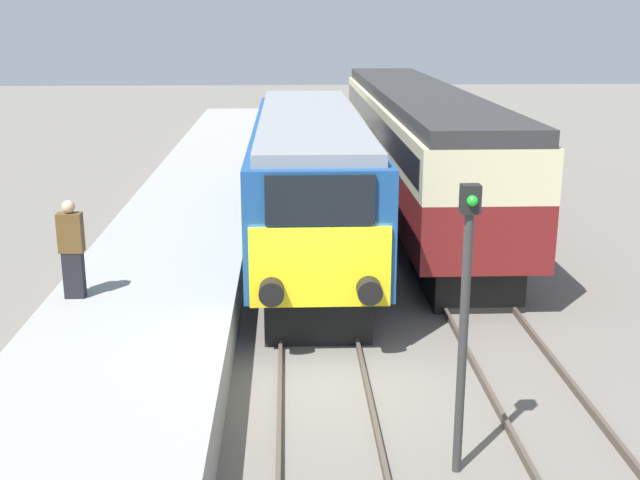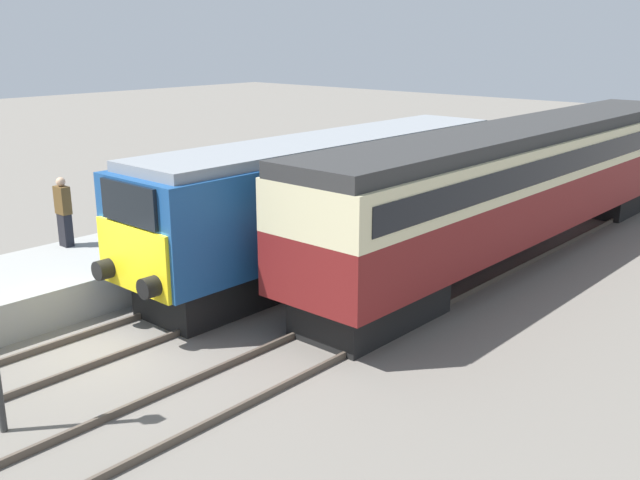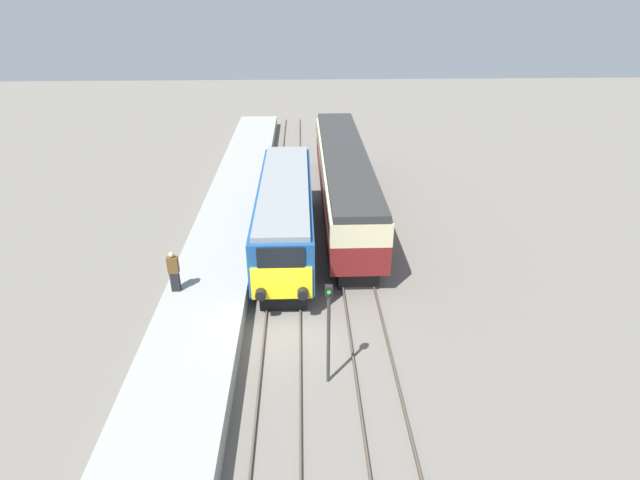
% 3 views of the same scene
% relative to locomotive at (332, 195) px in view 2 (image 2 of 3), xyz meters
% --- Properties ---
extents(ground_plane, '(120.00, 120.00, 0.00)m').
position_rel_locomotive_xyz_m(ground_plane, '(0.00, -6.94, -2.03)').
color(ground_plane, slate).
extents(platform_left, '(3.50, 50.00, 0.90)m').
position_rel_locomotive_xyz_m(platform_left, '(-3.30, 1.06, -1.58)').
color(platform_left, gray).
rests_on(platform_left, ground_plane).
extents(rails_near_track, '(1.51, 60.00, 0.14)m').
position_rel_locomotive_xyz_m(rails_near_track, '(0.00, -1.94, -1.96)').
color(rails_near_track, '#4C4238').
rests_on(rails_near_track, ground_plane).
extents(rails_far_track, '(1.50, 60.00, 0.14)m').
position_rel_locomotive_xyz_m(rails_far_track, '(3.40, -1.94, -1.96)').
color(rails_far_track, '#4C4238').
rests_on(rails_far_track, ground_plane).
extents(locomotive, '(2.70, 13.30, 3.65)m').
position_rel_locomotive_xyz_m(locomotive, '(0.00, 0.00, 0.00)').
color(locomotive, black).
rests_on(locomotive, ground_plane).
extents(passenger_carriage, '(2.75, 18.88, 3.86)m').
position_rel_locomotive_xyz_m(passenger_carriage, '(3.40, 4.70, 0.31)').
color(passenger_carriage, black).
rests_on(passenger_carriage, ground_plane).
extents(person_on_platform, '(0.44, 0.26, 1.85)m').
position_rel_locomotive_xyz_m(person_on_platform, '(-4.52, -5.51, -0.20)').
color(person_on_platform, black).
rests_on(person_on_platform, platform_left).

